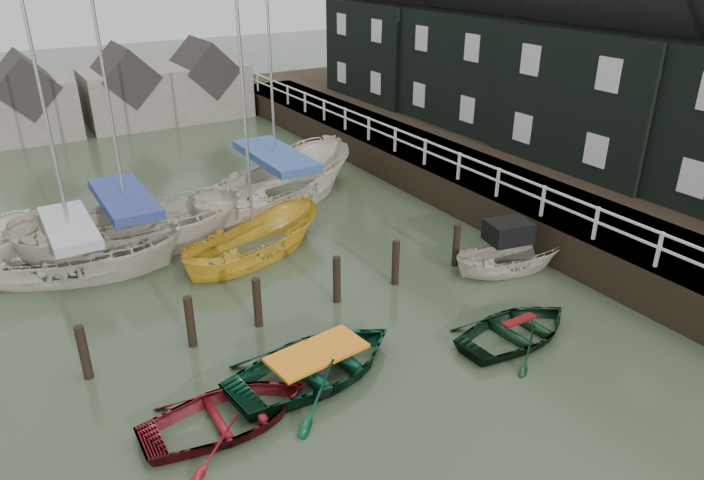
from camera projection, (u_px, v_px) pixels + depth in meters
ground at (356, 370)px, 14.92m from camera, size 120.00×120.00×0.00m
pier at (423, 164)px, 26.81m from camera, size 3.04×32.00×2.70m
land_strip at (515, 159)px, 29.71m from camera, size 14.00×38.00×1.50m
quay_houses at (553, 38)px, 26.26m from camera, size 6.52×28.14×10.01m
mooring_pilings at (261, 308)px, 16.51m from camera, size 13.72×0.22×1.80m
far_sheds at (123, 92)px, 34.66m from camera, size 14.00×4.08×4.39m
rowboat_red at (230, 424)px, 13.22m from camera, size 3.66×2.62×0.76m
rowboat_green at (318, 376)px, 14.70m from camera, size 4.76×3.65×0.91m
rowboat_dkgreen at (517, 338)px, 16.14m from camera, size 3.70×2.75×0.73m
motorboat at (509, 265)px, 19.58m from camera, size 3.96×2.13×2.25m
sailboat_a at (78, 270)px, 19.42m from camera, size 6.97×4.59×10.44m
sailboat_b at (132, 244)px, 21.07m from camera, size 7.99×4.49×12.44m
sailboat_c at (255, 253)px, 20.57m from camera, size 5.94×3.82×10.90m
sailboat_d at (278, 200)px, 24.72m from camera, size 8.88×6.34×13.58m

